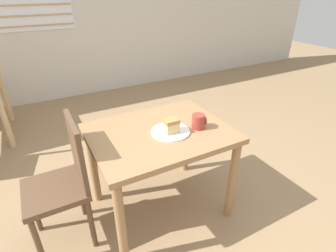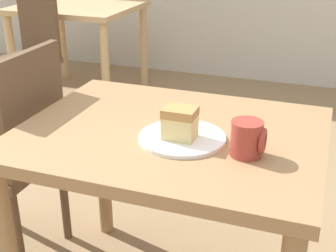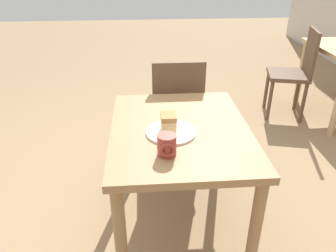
# 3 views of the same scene
# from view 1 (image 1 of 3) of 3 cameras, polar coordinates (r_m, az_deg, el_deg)

# --- Properties ---
(ground_plane) EXTENTS (14.00, 14.00, 0.00)m
(ground_plane) POSITION_cam_1_polar(r_m,az_deg,el_deg) (2.09, -1.89, -21.63)
(ground_plane) COLOR #997A56
(wall_back) EXTENTS (10.00, 0.10, 2.80)m
(wall_back) POSITION_cam_1_polar(r_m,az_deg,el_deg) (4.28, -22.60, 24.07)
(wall_back) COLOR beige
(wall_back) RESTS_ON ground_plane
(dining_table_near) EXTENTS (0.95, 0.75, 0.71)m
(dining_table_near) POSITION_cam_1_polar(r_m,az_deg,el_deg) (1.87, -1.80, -3.96)
(dining_table_near) COLOR #9E754C
(dining_table_near) RESTS_ON ground_plane
(chair_near_window) EXTENTS (0.38, 0.38, 0.90)m
(chair_near_window) POSITION_cam_1_polar(r_m,az_deg,el_deg) (1.84, -21.69, -11.02)
(chair_near_window) COLOR brown
(chair_near_window) RESTS_ON ground_plane
(plate) EXTENTS (0.26, 0.26, 0.01)m
(plate) POSITION_cam_1_polar(r_m,az_deg,el_deg) (1.79, 0.56, -1.22)
(plate) COLOR white
(plate) RESTS_ON dining_table_near
(cake_slice) EXTENTS (0.10, 0.08, 0.09)m
(cake_slice) POSITION_cam_1_polar(r_m,az_deg,el_deg) (1.75, 0.67, 0.09)
(cake_slice) COLOR #E0C67F
(cake_slice) RESTS_ON plate
(coffee_mug) EXTENTS (0.10, 0.09, 0.10)m
(coffee_mug) POSITION_cam_1_polar(r_m,az_deg,el_deg) (1.84, 6.71, 1.02)
(coffee_mug) COLOR #9E382D
(coffee_mug) RESTS_ON dining_table_near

